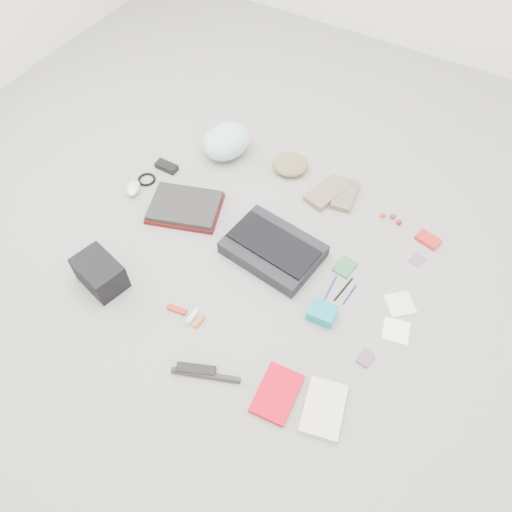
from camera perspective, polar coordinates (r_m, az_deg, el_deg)
The scene contains 33 objects.
ground_plane at distance 2.28m, azimuth 0.00°, elevation -0.73°, with size 4.00×4.00×0.00m, color gray.
messenger_bag at distance 2.28m, azimuth 1.97°, elevation 0.77°, with size 0.42×0.30×0.07m, color black.
bag_flap at distance 2.25m, azimuth 2.00°, elevation 1.38°, with size 0.41×0.18×0.01m, color black.
laptop_sleeve at distance 2.49m, azimuth -8.09°, elevation 5.41°, with size 0.34×0.26×0.02m, color #53100F.
laptop at distance 2.47m, azimuth -8.15°, elevation 5.76°, with size 0.33×0.24×0.02m, color black.
bike_helmet at distance 2.71m, azimuth -3.39°, elevation 12.96°, with size 0.22×0.28×0.17m, color #B8EDDF.
beanie at distance 2.66m, azimuth 3.94°, elevation 10.38°, with size 0.18×0.18×0.06m, color olive.
mitten_left at distance 2.56m, azimuth 8.09°, elevation 7.20°, with size 0.11×0.23×0.03m, color #7E6951.
mitten_right at distance 2.56m, azimuth 10.12°, elevation 6.87°, with size 0.10×0.20×0.03m, color #746353.
power_brick at distance 2.70m, azimuth -10.18°, elevation 10.03°, with size 0.12×0.05×0.03m, color black.
cable_coil at distance 2.67m, azimuth -12.39°, elevation 8.56°, with size 0.09×0.09×0.01m, color black.
mouse at distance 2.62m, azimuth -13.87°, elevation 7.53°, with size 0.07×0.11×0.04m, color silver.
camera_bag at distance 2.27m, azimuth -17.40°, elevation -1.89°, with size 0.21×0.15×0.14m, color black.
multitool at distance 2.17m, azimuth -9.06°, elevation -6.07°, with size 0.09×0.02×0.01m, color #A21815.
toiletry_tube_white at distance 2.14m, azimuth -7.29°, elevation -6.84°, with size 0.02×0.02×0.08m, color silver.
toiletry_tube_orange at distance 2.12m, azimuth -6.52°, elevation -7.46°, with size 0.02×0.02×0.06m, color #D55909.
u_lock at distance 2.02m, azimuth -6.86°, elevation -12.78°, with size 0.16×0.04×0.03m, color black.
bike_pump at distance 2.01m, azimuth -5.75°, elevation -13.39°, with size 0.03×0.03×0.28m, color black.
book_red at distance 1.98m, azimuth 2.41°, elevation -15.42°, with size 0.14×0.22×0.02m, color red.
book_white at distance 1.98m, azimuth 7.75°, elevation -16.87°, with size 0.15×0.22×0.02m, color silver.
notepad at distance 2.29m, azimuth 10.14°, elevation -1.22°, with size 0.08×0.10×0.01m, color #32653F.
pen_blue at distance 2.22m, azimuth 8.45°, elevation -3.69°, with size 0.01×0.01×0.15m, color navy.
pen_black at distance 2.23m, azimuth 9.96°, elevation -3.77°, with size 0.01×0.01×0.15m, color black.
pen_navy at distance 2.22m, azimuth 10.68°, elevation -4.32°, with size 0.01×0.01×0.12m, color navy.
accordion_wallet at distance 2.13m, azimuth 7.53°, elevation -6.47°, with size 0.11×0.09×0.06m, color #0F8CA3.
card_deck at distance 2.09m, azimuth 12.39°, elevation -11.32°, with size 0.05×0.07×0.01m, color #785363.
napkin_top at distance 2.25m, azimuth 16.14°, elevation -5.29°, with size 0.11×0.11×0.01m, color silver.
napkin_bottom at distance 2.18m, azimuth 15.71°, elevation -8.24°, with size 0.11×0.11×0.01m, color white.
lollipop_a at distance 2.52m, azimuth 14.31°, elevation 4.58°, with size 0.03×0.03×0.03m, color red.
lollipop_b at distance 2.52m, azimuth 15.38°, elevation 4.40°, with size 0.03×0.03×0.03m, color #A41923.
lollipop_c at distance 2.50m, azimuth 16.03°, elevation 3.74°, with size 0.03×0.03×0.03m, color #A01410.
altoids_tin at distance 2.48m, azimuth 19.06°, elevation 1.78°, with size 0.11×0.07×0.02m, color red.
stamp_sheet at distance 2.40m, azimuth 17.93°, elevation -0.43°, with size 0.06×0.07×0.00m, color slate.
Camera 1 is at (0.67, -1.13, 1.87)m, focal length 35.00 mm.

